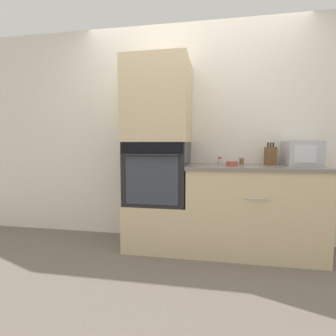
# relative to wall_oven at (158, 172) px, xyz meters

# --- Properties ---
(ground_plane) EXTENTS (12.00, 12.00, 0.00)m
(ground_plane) POSITION_rel_wall_oven_xyz_m (0.33, -0.30, -0.82)
(ground_plane) COLOR #6B6056
(wall_back) EXTENTS (8.00, 0.05, 2.50)m
(wall_back) POSITION_rel_wall_oven_xyz_m (0.33, 0.33, 0.43)
(wall_back) COLOR silver
(wall_back) RESTS_ON ground_plane
(oven_cabinet_base) EXTENTS (0.66, 0.60, 0.49)m
(oven_cabinet_base) POSITION_rel_wall_oven_xyz_m (-0.00, 0.00, -0.57)
(oven_cabinet_base) COLOR beige
(oven_cabinet_base) RESTS_ON ground_plane
(wall_oven) EXTENTS (0.64, 0.64, 0.65)m
(wall_oven) POSITION_rel_wall_oven_xyz_m (0.00, 0.00, 0.00)
(wall_oven) COLOR black
(wall_oven) RESTS_ON oven_cabinet_base
(oven_cabinet_upper) EXTENTS (0.66, 0.60, 0.86)m
(oven_cabinet_upper) POSITION_rel_wall_oven_xyz_m (0.00, 0.00, 0.75)
(oven_cabinet_upper) COLOR beige
(oven_cabinet_upper) RESTS_ON wall_oven
(counter_unit) EXTENTS (1.34, 0.63, 0.91)m
(counter_unit) POSITION_rel_wall_oven_xyz_m (0.99, 0.00, -0.36)
(counter_unit) COLOR beige
(counter_unit) RESTS_ON ground_plane
(microwave) EXTENTS (0.32, 0.36, 0.25)m
(microwave) POSITION_rel_wall_oven_xyz_m (1.47, 0.10, 0.21)
(microwave) COLOR #B2B5BA
(microwave) RESTS_ON counter_unit
(knife_block) EXTENTS (0.10, 0.15, 0.23)m
(knife_block) POSITION_rel_wall_oven_xyz_m (1.17, 0.13, 0.18)
(knife_block) COLOR brown
(knife_block) RESTS_ON counter_unit
(bowl) EXTENTS (0.11, 0.11, 0.05)m
(bowl) POSITION_rel_wall_oven_xyz_m (0.77, -0.08, 0.11)
(bowl) COLOR #B24C42
(bowl) RESTS_ON counter_unit
(condiment_jar_near) EXTENTS (0.04, 0.04, 0.08)m
(condiment_jar_near) POSITION_rel_wall_oven_xyz_m (0.66, 0.15, 0.13)
(condiment_jar_near) COLOR silver
(condiment_jar_near) RESTS_ON counter_unit
(condiment_jar_mid) EXTENTS (0.05, 0.05, 0.08)m
(condiment_jar_mid) POSITION_rel_wall_oven_xyz_m (0.89, 0.15, 0.13)
(condiment_jar_mid) COLOR brown
(condiment_jar_mid) RESTS_ON counter_unit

